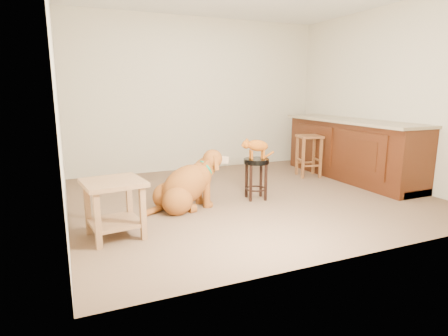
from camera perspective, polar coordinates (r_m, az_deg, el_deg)
name	(u,v)px	position (r m, az deg, el deg)	size (l,w,h in m)	color
floor	(250,196)	(5.01, 3.96, -4.31)	(4.50, 4.00, 0.01)	brown
room_shell	(252,66)	(4.82, 4.25, 15.18)	(4.54, 4.04, 2.62)	beige
cabinet_run	(351,151)	(6.26, 18.78, 2.45)	(0.70, 2.56, 0.94)	#441D0C
padded_stool	(256,170)	(4.82, 4.92, -0.37)	(0.32, 0.32, 0.53)	black
wood_stool	(309,155)	(6.24, 12.77, 1.92)	(0.45, 0.45, 0.67)	brown
side_table	(114,200)	(3.71, -16.41, -4.70)	(0.61, 0.61, 0.56)	brown
golden_retriever	(186,186)	(4.45, -5.78, -2.82)	(1.14, 0.62, 0.73)	brown
tabby_kitten	(256,146)	(4.76, 4.86, 3.32)	(0.48, 0.19, 0.29)	#87400D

